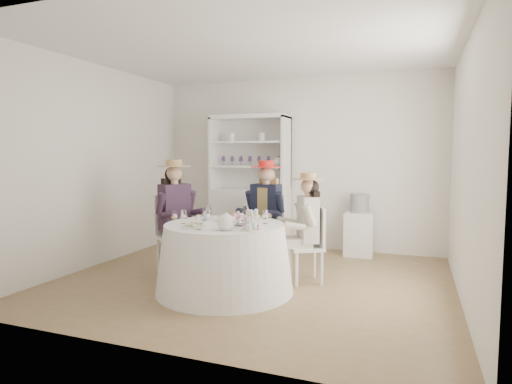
% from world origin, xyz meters
% --- Properties ---
extents(ground, '(4.50, 4.50, 0.00)m').
position_xyz_m(ground, '(0.00, 0.00, 0.00)').
color(ground, brown).
rests_on(ground, ground).
extents(ceiling, '(4.50, 4.50, 0.00)m').
position_xyz_m(ceiling, '(0.00, 0.00, 2.70)').
color(ceiling, white).
rests_on(ceiling, wall_back).
extents(wall_back, '(4.50, 0.00, 4.50)m').
position_xyz_m(wall_back, '(0.00, 2.00, 1.35)').
color(wall_back, white).
rests_on(wall_back, ground).
extents(wall_front, '(4.50, 0.00, 4.50)m').
position_xyz_m(wall_front, '(0.00, -2.00, 1.35)').
color(wall_front, white).
rests_on(wall_front, ground).
extents(wall_left, '(0.00, 4.50, 4.50)m').
position_xyz_m(wall_left, '(-2.25, 0.00, 1.35)').
color(wall_left, white).
rests_on(wall_left, ground).
extents(wall_right, '(0.00, 4.50, 4.50)m').
position_xyz_m(wall_right, '(2.25, 0.00, 1.35)').
color(wall_right, white).
rests_on(wall_right, ground).
extents(tea_table, '(1.50, 1.50, 0.75)m').
position_xyz_m(tea_table, '(-0.15, -0.48, 0.37)').
color(tea_table, white).
rests_on(tea_table, ground).
extents(hutch, '(1.28, 0.54, 2.12)m').
position_xyz_m(hutch, '(-0.71, 1.75, 0.75)').
color(hutch, silver).
rests_on(hutch, ground).
extents(side_table, '(0.43, 0.43, 0.64)m').
position_xyz_m(side_table, '(1.02, 1.75, 0.32)').
color(side_table, silver).
rests_on(side_table, ground).
extents(hatbox, '(0.36, 0.36, 0.28)m').
position_xyz_m(hatbox, '(1.02, 1.75, 0.78)').
color(hatbox, black).
rests_on(hatbox, side_table).
extents(guest_left, '(0.61, 0.55, 1.43)m').
position_xyz_m(guest_left, '(-1.02, -0.04, 0.81)').
color(guest_left, silver).
rests_on(guest_left, ground).
extents(guest_mid, '(0.53, 0.55, 1.42)m').
position_xyz_m(guest_mid, '(-0.02, 0.49, 0.80)').
color(guest_mid, silver).
rests_on(guest_mid, ground).
extents(guest_right, '(0.55, 0.50, 1.29)m').
position_xyz_m(guest_right, '(0.60, 0.14, 0.73)').
color(guest_right, silver).
rests_on(guest_right, ground).
extents(spare_chair, '(0.42, 0.42, 0.95)m').
position_xyz_m(spare_chair, '(-0.40, 1.36, 0.51)').
color(spare_chair, silver).
rests_on(spare_chair, ground).
extents(teacup_a, '(0.11, 0.11, 0.07)m').
position_xyz_m(teacup_a, '(-0.43, -0.36, 0.78)').
color(teacup_a, white).
rests_on(teacup_a, tea_table).
extents(teacup_b, '(0.08, 0.08, 0.07)m').
position_xyz_m(teacup_b, '(-0.10, -0.22, 0.78)').
color(teacup_b, white).
rests_on(teacup_b, tea_table).
extents(teacup_c, '(0.09, 0.09, 0.07)m').
position_xyz_m(teacup_c, '(0.05, -0.27, 0.78)').
color(teacup_c, white).
rests_on(teacup_c, tea_table).
extents(flower_bowl, '(0.26, 0.26, 0.05)m').
position_xyz_m(flower_bowl, '(0.08, -0.52, 0.77)').
color(flower_bowl, white).
rests_on(flower_bowl, tea_table).
extents(flower_arrangement, '(0.17, 0.18, 0.07)m').
position_xyz_m(flower_arrangement, '(0.06, -0.59, 0.83)').
color(flower_arrangement, '#D0687A').
rests_on(flower_arrangement, tea_table).
extents(table_teapot, '(0.25, 0.18, 0.19)m').
position_xyz_m(table_teapot, '(0.04, -0.85, 0.83)').
color(table_teapot, white).
rests_on(table_teapot, tea_table).
extents(sandwich_plate, '(0.26, 0.26, 0.06)m').
position_xyz_m(sandwich_plate, '(-0.34, -0.80, 0.76)').
color(sandwich_plate, white).
rests_on(sandwich_plate, tea_table).
extents(cupcake_stand, '(0.22, 0.22, 0.21)m').
position_xyz_m(cupcake_stand, '(0.28, -0.76, 0.82)').
color(cupcake_stand, white).
rests_on(cupcake_stand, tea_table).
extents(stemware_set, '(0.91, 0.95, 0.15)m').
position_xyz_m(stemware_set, '(-0.15, -0.48, 0.82)').
color(stemware_set, white).
rests_on(stemware_set, tea_table).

